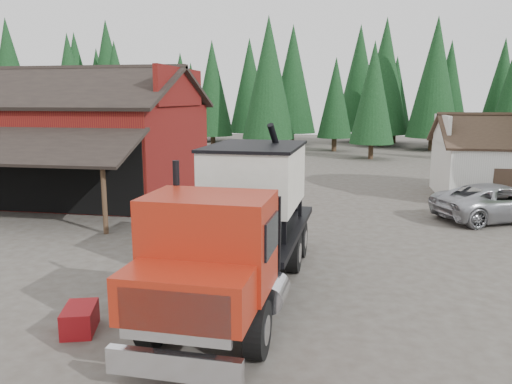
# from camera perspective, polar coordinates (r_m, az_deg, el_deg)

# --- Properties ---
(ground) EXTENTS (120.00, 120.00, 0.00)m
(ground) POSITION_cam_1_polar(r_m,az_deg,el_deg) (17.33, -3.13, -7.48)
(ground) COLOR #433D35
(ground) RESTS_ON ground
(red_barn) EXTENTS (12.80, 13.63, 7.18)m
(red_barn) POSITION_cam_1_polar(r_m,az_deg,el_deg) (30.00, -19.49, 4.88)
(red_barn) COLOR maroon
(red_barn) RESTS_ON ground
(conifer_backdrop) EXTENTS (76.00, 16.00, 16.00)m
(conifer_backdrop) POSITION_cam_1_polar(r_m,az_deg,el_deg) (58.39, 6.55, 5.28)
(conifer_backdrop) COLOR black
(conifer_backdrop) RESTS_ON ground
(near_pine_a) EXTENTS (4.40, 4.40, 11.40)m
(near_pine_a) POSITION_cam_1_polar(r_m,az_deg,el_deg) (51.07, -20.48, 11.11)
(near_pine_a) COLOR #382619
(near_pine_a) RESTS_ON ground
(near_pine_b) EXTENTS (3.96, 3.96, 10.40)m
(near_pine_b) POSITION_cam_1_polar(r_m,az_deg,el_deg) (46.06, 13.26, 10.99)
(near_pine_b) COLOR #382619
(near_pine_b) RESTS_ON ground
(near_pine_d) EXTENTS (5.28, 5.28, 13.40)m
(near_pine_d) POSITION_cam_1_polar(r_m,az_deg,el_deg) (50.67, 1.45, 12.91)
(near_pine_d) COLOR #382619
(near_pine_d) RESTS_ON ground
(feed_truck) EXTENTS (3.11, 10.38, 4.65)m
(feed_truck) POSITION_cam_1_polar(r_m,az_deg,el_deg) (13.72, -1.64, -2.91)
(feed_truck) COLOR black
(feed_truck) RESTS_ON ground
(silver_car) EXTENTS (6.48, 4.92, 1.64)m
(silver_car) POSITION_cam_1_polar(r_m,az_deg,el_deg) (24.83, 26.03, -1.06)
(silver_car) COLOR #A9ABB1
(silver_car) RESTS_ON ground
(equip_box) EXTENTS (1.00, 1.26, 0.60)m
(equip_box) POSITION_cam_1_polar(r_m,az_deg,el_deg) (12.75, -19.48, -13.53)
(equip_box) COLOR maroon
(equip_box) RESTS_ON ground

